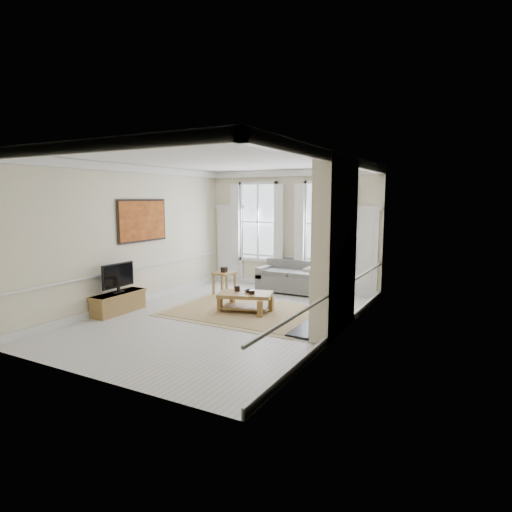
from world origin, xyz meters
The scene contains 23 objects.
floor centered at (0.00, 0.00, 0.00)m, with size 7.20×7.20×0.00m, color #B7B5AD.
ceiling centered at (0.00, 0.00, 3.40)m, with size 7.20×7.20×0.00m, color white.
back_wall centered at (0.00, 3.60, 1.70)m, with size 5.20×5.20×0.00m, color beige.
left_wall centered at (-2.60, 0.00, 1.70)m, with size 7.20×7.20×0.00m, color beige.
right_wall centered at (2.60, 0.00, 1.70)m, with size 7.20×7.20×0.00m, color beige.
window_left centered at (-1.05, 3.55, 1.90)m, with size 1.26×0.20×2.20m, color #B2BCC6, non-canonical shape.
window_right centered at (1.05, 3.55, 1.90)m, with size 1.26×0.20×2.20m, color #B2BCC6, non-canonical shape.
door_left centered at (-2.05, 3.56, 1.15)m, with size 0.90×0.08×2.30m, color silver.
door_right centered at (2.05, 3.56, 1.15)m, with size 0.90×0.08×2.30m, color silver.
painting centered at (-2.56, 0.30, 2.05)m, with size 0.05×1.66×1.06m, color #BD6920.
chimney_breast centered at (2.43, 0.20, 1.70)m, with size 0.35×1.70×3.38m, color beige.
hearth centered at (2.00, 0.20, 0.03)m, with size 0.55×1.50×0.05m, color black.
fireplace centered at (2.20, 0.20, 0.73)m, with size 0.21×1.45×1.33m.
mirror centered at (2.21, 0.20, 2.05)m, with size 0.06×1.26×1.06m, color gold.
sofa centered at (0.30, 3.11, 0.36)m, with size 1.89×0.92×0.87m.
side_table centered at (-1.23, 1.93, 0.50)m, with size 0.53×0.53×0.61m.
rug centered at (0.18, 0.63, 0.01)m, with size 3.50×2.60×0.02m, color #9E7951.
coffee_table centered at (0.18, 0.63, 0.37)m, with size 1.37×1.06×0.45m.
ceramic_pot_a centered at (-0.07, 0.68, 0.52)m, with size 0.13×0.13×0.13m, color black.
ceramic_pot_b centered at (0.38, 0.58, 0.50)m, with size 0.13×0.13×0.09m, color black.
bowl centered at (0.23, 0.73, 0.48)m, with size 0.23×0.23×0.06m, color black.
tv_stand centered at (-2.34, -0.80, 0.23)m, with size 0.42×1.31×0.47m, color brown.
tv centered at (-2.32, -0.80, 0.86)m, with size 0.08×0.90×0.68m.
Camera 1 is at (4.97, -7.67, 2.62)m, focal length 30.00 mm.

